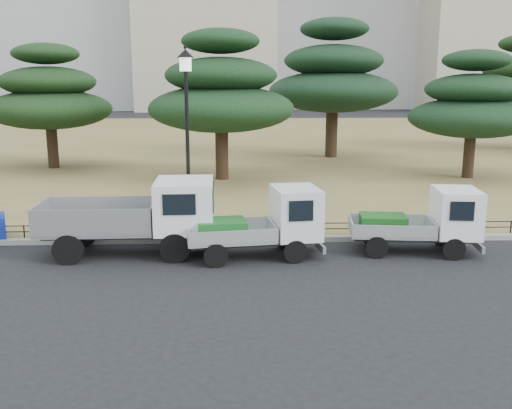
{
  "coord_description": "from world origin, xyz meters",
  "views": [
    {
      "loc": [
        -0.61,
        -14.16,
        4.83
      ],
      "look_at": [
        0.0,
        2.0,
        1.3
      ],
      "focal_mm": 40.0,
      "sensor_mm": 36.0,
      "label": 1
    }
  ],
  "objects_px": {
    "truck_kei_rear": "(424,221)",
    "street_lamp": "(187,112)",
    "truck_kei_front": "(264,223)",
    "truck_large": "(139,214)"
  },
  "relations": [
    {
      "from": "truck_kei_front",
      "to": "truck_large",
      "type": "bearing_deg",
      "value": 165.48
    },
    {
      "from": "truck_kei_front",
      "to": "street_lamp",
      "type": "relative_size",
      "value": 0.69
    },
    {
      "from": "truck_large",
      "to": "street_lamp",
      "type": "xyz_separation_m",
      "value": [
        1.3,
        1.37,
        2.74
      ]
    },
    {
      "from": "truck_large",
      "to": "truck_kei_rear",
      "type": "xyz_separation_m",
      "value": [
        8.07,
        -0.16,
        -0.25
      ]
    },
    {
      "from": "truck_kei_front",
      "to": "truck_kei_rear",
      "type": "relative_size",
      "value": 1.04
    },
    {
      "from": "truck_large",
      "to": "truck_kei_front",
      "type": "bearing_deg",
      "value": -8.13
    },
    {
      "from": "truck_kei_rear",
      "to": "street_lamp",
      "type": "distance_m",
      "value": 7.56
    },
    {
      "from": "street_lamp",
      "to": "truck_kei_rear",
      "type": "bearing_deg",
      "value": -12.75
    },
    {
      "from": "truck_kei_front",
      "to": "street_lamp",
      "type": "distance_m",
      "value": 4.09
    },
    {
      "from": "truck_large",
      "to": "truck_kei_rear",
      "type": "bearing_deg",
      "value": -2.62
    }
  ]
}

